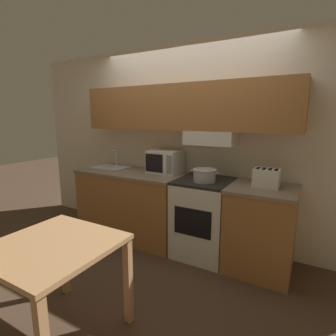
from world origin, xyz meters
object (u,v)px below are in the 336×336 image
(cooking_pot, at_px, (205,175))
(sink_basin, at_px, (110,167))
(toaster, at_px, (266,178))
(stove_range, at_px, (204,217))
(dining_table, at_px, (54,259))
(microwave, at_px, (165,162))

(cooking_pot, distance_m, sink_basin, 1.46)
(cooking_pot, xyz_separation_m, toaster, (0.65, 0.09, 0.02))
(stove_range, height_order, toaster, toaster)
(sink_basin, bearing_deg, dining_table, -60.54)
(toaster, bearing_deg, microwave, 174.58)
(microwave, height_order, dining_table, microwave)
(cooking_pot, distance_m, microwave, 0.67)
(sink_basin, bearing_deg, cooking_pot, -2.91)
(stove_range, relative_size, cooking_pot, 2.68)
(sink_basin, height_order, dining_table, sink_basin)
(sink_basin, bearing_deg, toaster, 0.53)
(stove_range, height_order, microwave, microwave)
(microwave, relative_size, sink_basin, 0.82)
(stove_range, bearing_deg, dining_table, -105.79)
(stove_range, relative_size, microwave, 2.26)
(cooking_pot, height_order, microwave, microwave)
(sink_basin, bearing_deg, microwave, 9.69)
(stove_range, bearing_deg, sink_basin, -179.75)
(microwave, distance_m, sink_basin, 0.84)
(microwave, height_order, sink_basin, microwave)
(sink_basin, xyz_separation_m, dining_table, (0.95, -1.68, -0.30))
(stove_range, relative_size, dining_table, 1.12)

